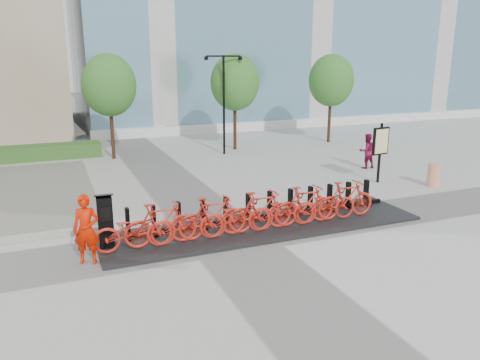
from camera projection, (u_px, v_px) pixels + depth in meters
name	position (u px, v px, depth m)	size (l,w,h in m)	color
ground	(227.00, 237.00, 13.14)	(120.00, 120.00, 0.00)	#B2B2B2
hedge_b	(38.00, 152.00, 23.03)	(6.00, 1.20, 0.70)	#27471F
tree_1	(109.00, 85.00, 22.41)	(2.60, 2.60, 5.10)	#372412
tree_2	(235.00, 83.00, 24.80)	(2.60, 2.60, 5.10)	#372412
tree_3	(331.00, 81.00, 26.99)	(2.60, 2.60, 5.10)	#372412
streetlamp	(224.00, 93.00, 23.65)	(2.00, 0.20, 5.00)	black
dock_pad	(265.00, 226.00, 13.87)	(9.60, 2.40, 0.08)	black
dock_rail_posts	(260.00, 207.00, 14.20)	(8.02, 0.50, 0.85)	black
bike_0	(133.00, 230.00, 11.99)	(0.71, 2.03, 1.07)	red
bike_1	(161.00, 224.00, 12.24)	(0.56, 1.97, 1.18)	red
bike_2	(187.00, 223.00, 12.51)	(0.71, 2.03, 1.07)	red
bike_3	(213.00, 217.00, 12.76)	(0.56, 1.97, 1.18)	red
bike_4	(237.00, 216.00, 13.04)	(0.71, 2.03, 1.07)	red
bike_5	(261.00, 211.00, 13.29)	(0.56, 1.97, 1.18)	red
bike_6	(283.00, 210.00, 13.57)	(0.71, 2.03, 1.07)	red
bike_7	(305.00, 205.00, 13.82)	(0.56, 1.97, 1.18)	red
bike_8	(326.00, 204.00, 14.10)	(0.71, 2.03, 1.07)	red
bike_9	(346.00, 199.00, 14.35)	(0.56, 1.97, 1.18)	red
kiosk	(105.00, 221.00, 12.10)	(0.48, 0.40, 1.49)	black
worker_red	(86.00, 229.00, 11.30)	(0.63, 0.42, 1.74)	red
pedestrian	(367.00, 151.00, 21.12)	(0.77, 0.60, 1.58)	maroon
construction_barrel	(434.00, 175.00, 18.22)	(0.48, 0.48, 0.93)	orange
map_sign	(381.00, 144.00, 18.51)	(0.79, 0.24, 2.40)	black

